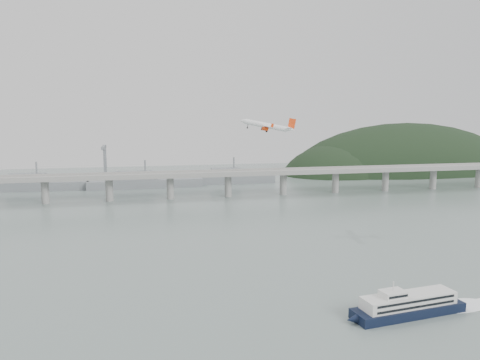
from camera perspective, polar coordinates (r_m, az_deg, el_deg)
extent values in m
plane|color=slate|center=(215.40, 3.09, -11.63)|extent=(900.00, 900.00, 0.00)
cube|color=gray|center=(402.56, -4.27, 0.67)|extent=(800.00, 22.00, 2.20)
cube|color=gray|center=(391.98, -4.06, 0.76)|extent=(800.00, 0.60, 1.80)
cube|color=gray|center=(412.62, -4.46, 1.13)|extent=(800.00, 0.60, 1.80)
cylinder|color=gray|center=(407.97, -22.66, -1.35)|extent=(6.00, 6.00, 21.00)
cylinder|color=gray|center=(401.53, -15.64, -1.15)|extent=(6.00, 6.00, 21.00)
cylinder|color=gray|center=(401.26, -8.50, -0.94)|extent=(6.00, 6.00, 21.00)
cylinder|color=gray|center=(407.19, -1.46, -0.72)|extent=(6.00, 6.00, 21.00)
cylinder|color=gray|center=(419.03, 5.28, -0.49)|extent=(6.00, 6.00, 21.00)
cylinder|color=gray|center=(436.32, 11.56, -0.28)|extent=(6.00, 6.00, 21.00)
cylinder|color=gray|center=(458.43, 17.31, -0.08)|extent=(6.00, 6.00, 21.00)
cylinder|color=gray|center=(484.71, 22.48, 0.10)|extent=(6.00, 6.00, 21.00)
cylinder|color=gray|center=(514.52, 27.08, 0.26)|extent=(6.00, 6.00, 21.00)
ellipsoid|color=black|center=(623.48, 19.43, -0.59)|extent=(320.00, 150.00, 156.00)
ellipsoid|color=black|center=(570.04, 11.79, -0.48)|extent=(140.00, 110.00, 96.00)
ellipsoid|color=black|center=(683.29, 25.43, -0.78)|extent=(220.00, 140.00, 120.00)
cube|color=slate|center=(480.55, -23.44, -0.68)|extent=(95.67, 20.15, 8.00)
cube|color=slate|center=(481.47, -24.61, 0.23)|extent=(33.90, 15.02, 8.00)
cylinder|color=slate|center=(478.50, -23.55, 1.21)|extent=(1.60, 1.60, 14.00)
cube|color=slate|center=(465.69, -11.43, -0.42)|extent=(110.55, 21.43, 8.00)
cube|color=slate|center=(464.63, -12.82, 0.51)|extent=(39.01, 16.73, 8.00)
cylinder|color=slate|center=(463.58, -11.49, 1.53)|extent=(1.60, 1.60, 14.00)
cube|color=slate|center=(484.56, -0.74, 0.08)|extent=(85.00, 13.60, 8.00)
cube|color=slate|center=(481.91, -1.74, 0.99)|extent=(29.75, 11.90, 8.00)
cylinder|color=slate|center=(482.52, -0.75, 1.96)|extent=(1.60, 1.60, 14.00)
cube|color=slate|center=(499.73, -16.12, 1.85)|extent=(3.00, 3.00, 40.00)
cube|color=slate|center=(488.18, -16.29, 3.82)|extent=(3.00, 28.00, 3.00)
cube|color=black|center=(187.33, 19.80, -14.70)|extent=(44.54, 15.90, 3.49)
cone|color=black|center=(174.39, 13.53, -16.20)|extent=(4.76, 4.01, 3.49)
cube|color=silver|center=(185.86, 19.86, -13.58)|extent=(37.41, 13.29, 4.36)
cube|color=black|center=(182.33, 20.77, -13.68)|extent=(32.86, 4.34, 0.87)
cube|color=black|center=(183.11, 20.74, -14.29)|extent=(32.86, 4.34, 0.87)
cube|color=black|center=(188.62, 19.02, -12.84)|extent=(32.86, 4.34, 0.87)
cube|color=black|center=(189.37, 18.99, -13.43)|extent=(32.86, 4.34, 0.87)
cube|color=silver|center=(180.57, 18.15, -13.03)|extent=(9.42, 7.16, 2.27)
cube|color=black|center=(178.31, 18.77, -13.33)|extent=(7.79, 1.10, 0.87)
cylinder|color=silver|center=(179.59, 18.19, -12.20)|extent=(0.49, 0.49, 3.49)
ellipsoid|color=white|center=(203.37, 25.29, -13.66)|extent=(26.49, 15.63, 0.17)
cylinder|color=white|center=(286.62, 3.21, 6.66)|extent=(25.74, 10.14, 8.10)
cone|color=white|center=(286.30, 0.32, 7.23)|extent=(4.96, 4.29, 3.96)
cone|color=white|center=(287.74, 6.20, 6.16)|extent=(5.60, 4.14, 4.13)
cube|color=white|center=(286.63, 3.36, 6.45)|extent=(10.98, 31.40, 2.78)
cube|color=white|center=(287.67, 6.05, 6.32)|extent=(5.16, 11.37, 1.34)
cube|color=#EE3E10|center=(287.89, 6.34, 6.87)|extent=(5.18, 1.26, 6.63)
cylinder|color=#EE3E10|center=(291.57, 2.99, 6.23)|extent=(4.59, 3.14, 2.81)
cylinder|color=black|center=(291.49, 2.62, 6.31)|extent=(1.17, 2.18, 2.13)
cube|color=white|center=(291.59, 3.02, 6.41)|extent=(2.46, 0.73, 1.52)
cylinder|color=#EE3E10|center=(281.50, 3.09, 6.26)|extent=(4.59, 3.14, 2.81)
cylinder|color=black|center=(281.42, 2.70, 6.34)|extent=(1.17, 2.18, 2.13)
cube|color=white|center=(281.53, 3.13, 6.45)|extent=(2.46, 0.73, 1.52)
cylinder|color=black|center=(288.97, 3.27, 6.12)|extent=(0.81, 0.41, 2.24)
cylinder|color=black|center=(288.95, 3.23, 5.92)|extent=(1.24, 0.58, 1.20)
cylinder|color=black|center=(284.21, 3.32, 6.13)|extent=(0.81, 0.41, 2.24)
cylinder|color=black|center=(284.19, 3.28, 5.93)|extent=(1.24, 0.58, 1.20)
cylinder|color=black|center=(286.24, 0.94, 6.58)|extent=(0.81, 0.41, 2.24)
cylinder|color=black|center=(286.22, 0.91, 6.38)|extent=(1.24, 0.58, 1.20)
cube|color=#EE3E10|center=(302.31, 3.58, 6.53)|extent=(1.87, 0.52, 2.44)
cube|color=#EE3E10|center=(271.23, 3.97, 6.66)|extent=(1.87, 0.52, 2.44)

